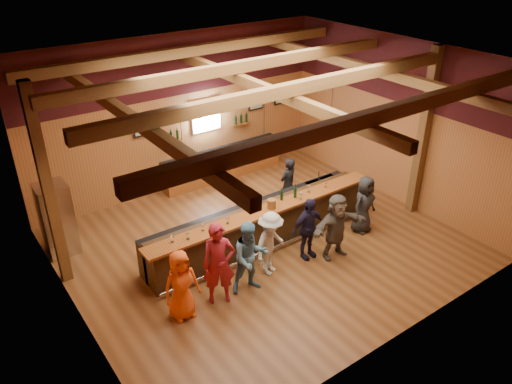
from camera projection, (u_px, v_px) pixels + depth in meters
room at (262, 121)px, 10.86m from camera, size 9.04×9.00×4.52m
bar_counter at (260, 224)px, 12.21m from camera, size 6.30×1.07×1.11m
back_bar_cabinet at (223, 164)px, 15.39m from camera, size 4.00×0.52×0.95m
window at (206, 116)px, 14.60m from camera, size 0.95×0.09×0.95m
framed_pictures at (231, 108)px, 15.02m from camera, size 5.35×0.05×0.45m
wine_shelves at (208, 130)px, 14.76m from camera, size 3.00×0.18×0.30m
pendant_lights at (264, 143)px, 11.06m from camera, size 4.24×0.24×1.37m
stainless_fridge at (57, 219)px, 11.68m from camera, size 0.70×0.70×1.80m
customer_orange at (181, 285)px, 9.76m from camera, size 0.76×0.50×1.53m
customer_redvest at (219, 264)px, 10.11m from camera, size 0.80×0.68×1.85m
customer_denim at (250, 257)px, 10.45m from camera, size 0.94×0.81×1.67m
customer_white at (270, 244)px, 11.01m from camera, size 1.14×0.90×1.55m
customer_navy at (308, 229)px, 11.54m from camera, size 0.92×0.38×1.56m
customer_brown at (336, 226)px, 11.56m from camera, size 1.55×0.61×1.63m
customer_dark at (364, 204)px, 12.57m from camera, size 0.80×0.58×1.52m
bartender at (288, 184)px, 13.52m from camera, size 0.62×0.47×1.53m
ice_bucket at (272, 204)px, 11.66m from camera, size 0.21×0.21×0.23m
bottle_a at (282, 195)px, 12.01m from camera, size 0.07×0.07×0.32m
bottle_b at (295, 192)px, 12.11m from camera, size 0.08×0.08×0.36m
glass_a at (172, 237)px, 10.41m from camera, size 0.08×0.08×0.17m
glass_b at (188, 233)px, 10.50m from camera, size 0.09×0.09×0.20m
glass_c at (202, 226)px, 10.80m from camera, size 0.08×0.08×0.18m
glass_d at (227, 218)px, 11.06m from camera, size 0.08×0.08×0.18m
glass_e at (254, 208)px, 11.49m from camera, size 0.08×0.08×0.17m
glass_f at (301, 194)px, 12.04m from camera, size 0.09×0.09×0.20m
glass_g at (309, 187)px, 12.35m from camera, size 0.09×0.09×0.19m
glass_h at (326, 183)px, 12.60m from camera, size 0.07×0.07×0.16m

